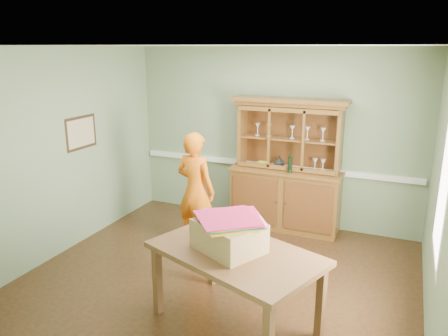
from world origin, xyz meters
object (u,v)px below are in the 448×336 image
at_px(china_hutch, 286,184).
at_px(person, 196,190).
at_px(dining_table, 236,260).
at_px(cardboard_box, 229,236).

height_order(china_hutch, person, china_hutch).
height_order(dining_table, cardboard_box, cardboard_box).
xyz_separation_m(dining_table, person, (-1.17, 1.49, 0.10)).
distance_m(china_hutch, dining_table, 2.60).
distance_m(dining_table, person, 1.90).
xyz_separation_m(cardboard_box, person, (-1.10, 1.48, -0.14)).
height_order(dining_table, person, person).
relative_size(cardboard_box, person, 0.38).
relative_size(china_hutch, dining_table, 1.07).
bearing_deg(cardboard_box, china_hutch, 92.97).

